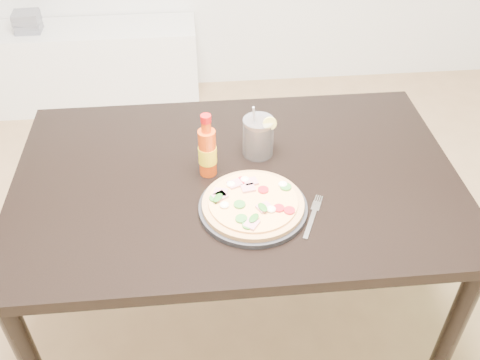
{
  "coord_description": "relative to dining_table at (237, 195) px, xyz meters",
  "views": [
    {
      "loc": [
        -0.12,
        -0.96,
        1.82
      ],
      "look_at": [
        -0.01,
        0.22,
        0.83
      ],
      "focal_mm": 40.0,
      "sensor_mm": 36.0,
      "label": 1
    }
  ],
  "objects": [
    {
      "name": "media_console",
      "position": [
        -0.79,
        1.73,
        -0.42
      ],
      "size": [
        1.4,
        0.34,
        0.5
      ],
      "primitive_type": "cube",
      "color": "white",
      "rests_on": "ground"
    },
    {
      "name": "fork",
      "position": [
        0.2,
        -0.21,
        0.09
      ],
      "size": [
        0.09,
        0.18,
        0.0
      ],
      "rotation": [
        0.0,
        0.0,
        -0.42
      ],
      "color": "silver",
      "rests_on": "dining_table"
    },
    {
      "name": "cd_stack",
      "position": [
        -1.04,
        1.71,
        -0.11
      ],
      "size": [
        0.14,
        0.12,
        0.11
      ],
      "color": "slate",
      "rests_on": "media_console"
    },
    {
      "name": "hot_sauce_bottle",
      "position": [
        -0.09,
        0.02,
        0.17
      ],
      "size": [
        0.06,
        0.06,
        0.22
      ],
      "rotation": [
        0.0,
        0.0,
        -0.14
      ],
      "color": "#D8420C",
      "rests_on": "dining_table"
    },
    {
      "name": "cola_cup",
      "position": [
        0.08,
        0.11,
        0.15
      ],
      "size": [
        0.11,
        0.1,
        0.19
      ],
      "rotation": [
        0.0,
        0.0,
        0.35
      ],
      "color": "black",
      "rests_on": "dining_table"
    },
    {
      "name": "pizza",
      "position": [
        0.03,
        -0.16,
        0.11
      ],
      "size": [
        0.3,
        0.3,
        0.03
      ],
      "color": "tan",
      "rests_on": "plate"
    },
    {
      "name": "plate",
      "position": [
        0.03,
        -0.16,
        0.09
      ],
      "size": [
        0.32,
        0.32,
        0.02
      ],
      "primitive_type": "cylinder",
      "color": "black",
      "rests_on": "dining_table"
    },
    {
      "name": "dining_table",
      "position": [
        0.0,
        0.0,
        0.0
      ],
      "size": [
        1.4,
        0.9,
        0.75
      ],
      "color": "black",
      "rests_on": "ground"
    }
  ]
}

